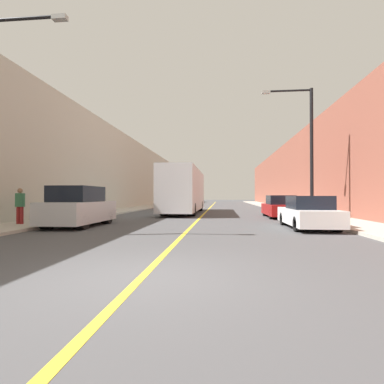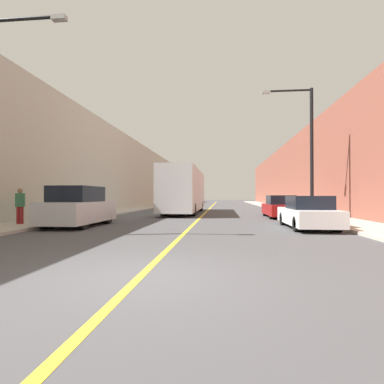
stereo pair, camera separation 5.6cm
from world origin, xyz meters
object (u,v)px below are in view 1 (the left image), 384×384
Objects in this scene: car_right_near at (308,214)px; pedestrian at (20,205)px; bus at (185,190)px; car_right_mid at (280,207)px; parked_suv_left at (79,208)px; street_lamp_right at (307,143)px.

car_right_near is 13.22m from pedestrian.
pedestrian is at bearing -177.49° from car_right_near.
car_right_mid is at bearing -33.47° from bus.
car_right_near is at bearing 2.51° from pedestrian.
car_right_mid is (6.92, -4.58, -1.23)m from bus.
bus is at bearing 61.75° from pedestrian.
bus reaches higher than parked_suv_left.
bus reaches higher than car_right_mid.
bus is 2.60× the size of car_right_mid.
car_right_mid is 15.03m from pedestrian.
street_lamp_right is (11.77, 4.76, 3.70)m from parked_suv_left.
car_right_mid is at bearing 28.37° from pedestrian.
car_right_mid reaches higher than car_right_near.
street_lamp_right is at bearing -58.08° from car_right_mid.
car_right_near is 6.18m from street_lamp_right.
bus is 7.24× the size of pedestrian.
bus is 13.34m from pedestrian.
parked_suv_left is 0.58× the size of street_lamp_right.
car_right_near is 6.56m from car_right_mid.
pedestrian is (-14.44, -5.19, -3.58)m from street_lamp_right.
street_lamp_right is at bearing 22.01° from parked_suv_left.
parked_suv_left is at bearing -179.21° from car_right_near.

